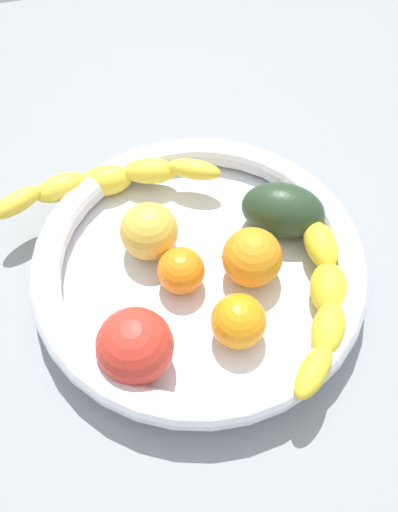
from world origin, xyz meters
The scene contains 10 objects.
kitchen_counter centered at (0.00, 0.00, 1.50)cm, with size 120.00×120.00×3.00cm, color gray.
fruit_bowl centered at (0.00, 0.00, 5.73)cm, with size 36.09×36.09×5.31cm.
banana_draped_left centered at (-6.49, -11.26, 7.72)cm, with size 24.99×11.23×4.81cm.
banana_draped_right centered at (13.08, 7.69, 7.67)cm, with size 6.91×27.04×4.76cm.
orange_front centered at (-0.98, 2.21, 7.54)cm, with size 5.06×5.06×5.06cm, color orange.
orange_mid_left centered at (-1.72, -5.31, 8.21)cm, with size 6.40×6.40×6.40cm, color orange.
orange_mid_right centered at (-8.31, -1.83, 7.79)cm, with size 5.56×5.56×5.56cm, color orange.
tomato_red centered at (-8.76, 8.55, 8.74)cm, with size 7.45×7.45×7.45cm, color red.
avocado_dark centered at (3.50, -10.59, 8.03)cm, with size 9.33×6.04×6.29cm, color #273E26.
apple_yellow centered at (4.37, 4.43, 8.19)cm, with size 6.37×6.37×6.37cm, color gold.
Camera 1 is at (-32.11, 8.50, 57.95)cm, focal length 39.96 mm.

